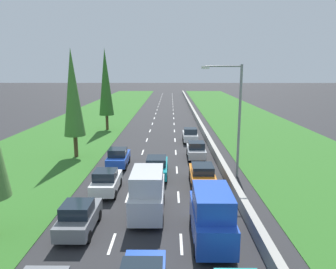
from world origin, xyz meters
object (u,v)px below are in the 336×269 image
Objects in this scene: teal_sedan_centre_lane at (156,167)px; white_hatchback_left_lane at (106,181)px; blue_van_right_lane at (212,216)px; silver_hatchback_right_lane at (196,150)px; white_hatchback_right_lane at (190,135)px; street_light_mast at (235,113)px; poplar_tree_third at (106,82)px; blue_hatchback_left_lane at (118,158)px; grey_hatchback_left_lane at (79,217)px; silver_van_centre_lane at (148,192)px; orange_sedan_right_lane at (202,175)px; poplar_tree_second at (73,93)px.

teal_sedan_centre_lane is 4.94m from white_hatchback_left_lane.
blue_van_right_lane is 1.26× the size of silver_hatchback_right_lane.
teal_sedan_centre_lane is 13.12m from white_hatchback_right_lane.
white_hatchback_right_lane is (6.90, 16.23, 0.00)m from white_hatchback_left_lane.
street_light_mast is (9.66, 3.60, 4.40)m from white_hatchback_left_lane.
white_hatchback_left_lane is 25.07m from poplar_tree_third.
poplar_tree_third reaches higher than blue_hatchback_left_lane.
poplar_tree_third is at bearing 104.22° from blue_hatchback_left_lane.
street_light_mast is (2.75, -12.63, 4.40)m from white_hatchback_right_lane.
grey_hatchback_left_lane is at bearing 172.39° from blue_van_right_lane.
white_hatchback_right_lane is (3.72, 19.66, -0.56)m from silver_van_centre_lane.
blue_van_right_lane reaches higher than white_hatchback_left_lane.
orange_sedan_right_lane is (7.32, 7.06, -0.02)m from grey_hatchback_left_lane.
silver_hatchback_right_lane is (0.11, 7.41, 0.02)m from orange_sedan_right_lane.
orange_sedan_right_lane is 14.70m from white_hatchback_right_lane.
blue_van_right_lane is at bearing -106.77° from street_light_mast.
poplar_tree_third is (-11.57, 22.36, 6.02)m from orange_sedan_right_lane.
orange_sedan_right_lane is 1.00× the size of teal_sedan_centre_lane.
street_light_mast is (2.71, 2.07, 4.42)m from orange_sedan_right_lane.
poplar_tree_second is (-8.30, 5.82, 5.56)m from teal_sedan_centre_lane.
street_light_mast is (2.60, -5.34, 4.40)m from silver_hatchback_right_lane.
silver_van_centre_lane is at bearing 138.55° from blue_van_right_lane.
silver_van_centre_lane is (-3.76, -4.96, 0.59)m from orange_sedan_right_lane.
poplar_tree_third is at bearing 110.33° from blue_van_right_lane.
silver_van_centre_lane is 12.98m from silver_hatchback_right_lane.
poplar_tree_third reaches higher than silver_hatchback_right_lane.
white_hatchback_right_lane is at bearing 89.29° from blue_van_right_lane.
blue_van_right_lane reaches higher than orange_sedan_right_lane.
white_hatchback_left_lane is 0.43× the size of street_light_mast.
blue_hatchback_left_lane is at bearing -75.78° from poplar_tree_third.
poplar_tree_second is at bearing 106.88° from grey_hatchback_left_lane.
blue_van_right_lane is 1.26× the size of grey_hatchback_left_lane.
silver_hatchback_right_lane reaches higher than orange_sedan_right_lane.
white_hatchback_left_lane is at bearing -167.56° from orange_sedan_right_lane.
teal_sedan_centre_lane is at bearing 107.77° from blue_van_right_lane.
silver_van_centre_lane is 10.22m from blue_hatchback_left_lane.
street_light_mast reaches higher than teal_sedan_centre_lane.
white_hatchback_right_lane is at bearing 30.04° from poplar_tree_second.
white_hatchback_right_lane is at bearing 79.29° from silver_van_centre_lane.
grey_hatchback_left_lane is 14.26m from street_light_mast.
silver_hatchback_right_lane is 1.00× the size of white_hatchback_right_lane.
white_hatchback_left_lane is at bearing -79.04° from poplar_tree_third.
blue_hatchback_left_lane is at bearing 143.46° from teal_sedan_centre_lane.
blue_van_right_lane reaches higher than grey_hatchback_left_lane.
teal_sedan_centre_lane is 1.15× the size of blue_hatchback_left_lane.
blue_hatchback_left_lane is at bearing -33.85° from poplar_tree_second.
poplar_tree_third reaches higher than white_hatchback_right_lane.
silver_hatchback_right_lane is 19.90m from poplar_tree_third.
orange_sedan_right_lane is 15.27m from poplar_tree_second.
orange_sedan_right_lane is 7.41m from silver_hatchback_right_lane.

